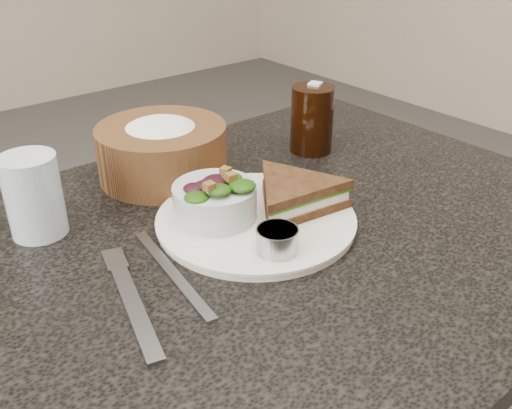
{
  "coord_description": "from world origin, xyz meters",
  "views": [
    {
      "loc": [
        -0.39,
        -0.49,
        1.14
      ],
      "look_at": [
        0.03,
        0.02,
        0.78
      ],
      "focal_mm": 40.0,
      "sensor_mm": 36.0,
      "label": 1
    }
  ],
  "objects_px": {
    "sandwich": "(294,195)",
    "salad_bowl": "(215,196)",
    "bread_basket": "(162,143)",
    "dinner_plate": "(256,220)",
    "cola_glass": "(312,116)",
    "dressing_ramekin": "(277,240)",
    "water_glass": "(34,196)"
  },
  "relations": [
    {
      "from": "sandwich",
      "to": "salad_bowl",
      "type": "relative_size",
      "value": 1.45
    },
    {
      "from": "salad_bowl",
      "to": "bread_basket",
      "type": "xyz_separation_m",
      "value": [
        0.02,
        0.17,
        0.01
      ]
    },
    {
      "from": "dinner_plate",
      "to": "bread_basket",
      "type": "bearing_deg",
      "value": 95.0
    },
    {
      "from": "salad_bowl",
      "to": "cola_glass",
      "type": "relative_size",
      "value": 0.89
    },
    {
      "from": "dinner_plate",
      "to": "salad_bowl",
      "type": "relative_size",
      "value": 2.38
    },
    {
      "from": "dinner_plate",
      "to": "bread_basket",
      "type": "xyz_separation_m",
      "value": [
        -0.02,
        0.21,
        0.05
      ]
    },
    {
      "from": "dinner_plate",
      "to": "sandwich",
      "type": "distance_m",
      "value": 0.06
    },
    {
      "from": "dinner_plate",
      "to": "dressing_ramekin",
      "type": "xyz_separation_m",
      "value": [
        -0.03,
        -0.08,
        0.02
      ]
    },
    {
      "from": "dressing_ramekin",
      "to": "bread_basket",
      "type": "distance_m",
      "value": 0.29
    },
    {
      "from": "dinner_plate",
      "to": "sandwich",
      "type": "height_order",
      "value": "sandwich"
    },
    {
      "from": "dinner_plate",
      "to": "dressing_ramekin",
      "type": "distance_m",
      "value": 0.09
    },
    {
      "from": "sandwich",
      "to": "water_glass",
      "type": "xyz_separation_m",
      "value": [
        -0.29,
        0.18,
        0.02
      ]
    },
    {
      "from": "cola_glass",
      "to": "bread_basket",
      "type": "bearing_deg",
      "value": 164.32
    },
    {
      "from": "dinner_plate",
      "to": "water_glass",
      "type": "distance_m",
      "value": 0.29
    },
    {
      "from": "dressing_ramekin",
      "to": "cola_glass",
      "type": "bearing_deg",
      "value": 39.29
    },
    {
      "from": "dinner_plate",
      "to": "cola_glass",
      "type": "bearing_deg",
      "value": 30.37
    },
    {
      "from": "salad_bowl",
      "to": "bread_basket",
      "type": "height_order",
      "value": "bread_basket"
    },
    {
      "from": "sandwich",
      "to": "bread_basket",
      "type": "distance_m",
      "value": 0.24
    },
    {
      "from": "dinner_plate",
      "to": "sandwich",
      "type": "relative_size",
      "value": 1.65
    },
    {
      "from": "sandwich",
      "to": "bread_basket",
      "type": "bearing_deg",
      "value": 115.09
    },
    {
      "from": "sandwich",
      "to": "bread_basket",
      "type": "xyz_separation_m",
      "value": [
        -0.07,
        0.22,
        0.02
      ]
    },
    {
      "from": "bread_basket",
      "to": "cola_glass",
      "type": "relative_size",
      "value": 1.6
    },
    {
      "from": "sandwich",
      "to": "salad_bowl",
      "type": "bearing_deg",
      "value": 160.45
    },
    {
      "from": "bread_basket",
      "to": "water_glass",
      "type": "relative_size",
      "value": 1.84
    },
    {
      "from": "sandwich",
      "to": "cola_glass",
      "type": "bearing_deg",
      "value": 47.47
    },
    {
      "from": "sandwich",
      "to": "dressing_ramekin",
      "type": "relative_size",
      "value": 3.09
    },
    {
      "from": "salad_bowl",
      "to": "water_glass",
      "type": "relative_size",
      "value": 1.02
    },
    {
      "from": "cola_glass",
      "to": "dinner_plate",
      "type": "bearing_deg",
      "value": -149.63
    },
    {
      "from": "dinner_plate",
      "to": "cola_glass",
      "type": "relative_size",
      "value": 2.12
    },
    {
      "from": "sandwich",
      "to": "bread_basket",
      "type": "height_order",
      "value": "bread_basket"
    },
    {
      "from": "sandwich",
      "to": "water_glass",
      "type": "height_order",
      "value": "water_glass"
    },
    {
      "from": "dressing_ramekin",
      "to": "sandwich",
      "type": "bearing_deg",
      "value": 36.88
    }
  ]
}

